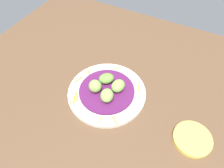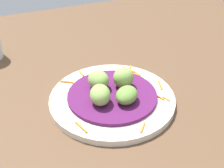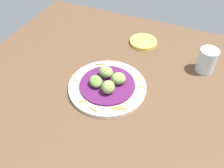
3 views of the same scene
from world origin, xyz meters
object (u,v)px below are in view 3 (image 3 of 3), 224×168
main_plate (107,87)px  side_plate_small (143,42)px  guac_scoop_center (106,72)px  water_glass (207,60)px  guac_scoop_left (118,79)px  guac_scoop_back (108,87)px  guac_scoop_right (96,81)px

main_plate → side_plate_small: 31.01cm
guac_scoop_center → water_glass: size_ratio=0.57×
guac_scoop_left → guac_scoop_back: size_ratio=1.09×
main_plate → guac_scoop_right: bearing=-60.3°
main_plate → water_glass: 37.94cm
guac_scoop_right → water_glass: 41.58cm
guac_scoop_back → water_glass: 38.48cm
guac_scoop_center → side_plate_small: size_ratio=0.46×
guac_scoop_right → main_plate: bearing=119.7°
guac_scoop_right → guac_scoop_back: size_ratio=1.20×
guac_scoop_left → side_plate_small: size_ratio=0.43×
guac_scoop_right → water_glass: size_ratio=0.59×
guac_scoop_left → side_plate_small: guac_scoop_left is taller
main_plate → guac_scoop_right: 4.98cm
guac_scoop_left → water_glass: size_ratio=0.54×
guac_scoop_back → side_plate_small: bearing=177.6°
guac_scoop_back → side_plate_small: size_ratio=0.40×
main_plate → guac_scoop_center: (-3.36, -1.92, 3.56)cm
guac_scoop_back → water_glass: size_ratio=0.49×
guac_scoop_right → side_plate_small: (-32.75, 6.71, -3.14)cm
main_plate → guac_scoop_back: bearing=29.7°
main_plate → side_plate_small: bearing=173.8°
guac_scoop_back → water_glass: bearing=133.6°
water_glass → side_plate_small: bearing=-106.1°
guac_scoop_left → guac_scoop_center: size_ratio=0.95×
main_plate → guac_scoop_center: guac_scoop_center is taller
side_plate_small → water_glass: size_ratio=1.24×
guac_scoop_center → water_glass: (-19.82, 31.70, 0.38)cm
guac_scoop_back → water_glass: water_glass is taller
guac_scoop_center → side_plate_small: 28.20cm
guac_scoop_right → side_plate_small: bearing=168.4°
guac_scoop_back → side_plate_small: 34.43cm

